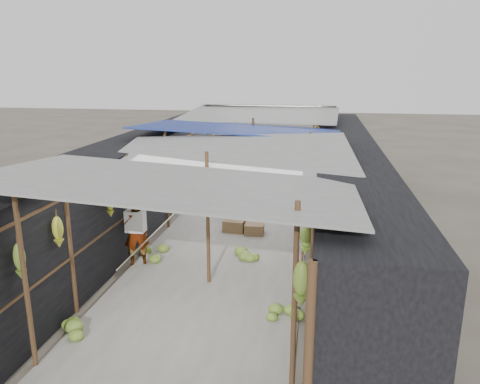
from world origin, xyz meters
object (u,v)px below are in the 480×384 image
Objects in this scene: black_basin at (298,185)px; vendor_elderly at (136,233)px; crate_near at (234,226)px; vendor_seated at (272,197)px; shopper_blue at (232,188)px.

vendor_elderly is at bearing -112.71° from black_basin.
vendor_elderly is at bearing -120.90° from crate_near.
crate_near is 2.96m from vendor_elderly.
vendor_elderly is (-1.67, -2.38, 0.56)m from crate_near.
shopper_blue is at bearing -66.94° from vendor_seated.
shopper_blue is (1.31, 3.99, 0.01)m from vendor_elderly.
crate_near is at bearing -150.78° from vendor_elderly.
black_basin is (1.37, 4.88, -0.08)m from crate_near.
crate_near is 5.06m from black_basin.
crate_near is 0.37× the size of vendor_elderly.
vendor_elderly is 4.20m from shopper_blue.
shopper_blue is at bearing -117.83° from black_basin.
black_basin is 3.75m from shopper_blue.
vendor_elderly is at bearing -17.81° from vendor_seated.
vendor_elderly is 1.52× the size of vendor_seated.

